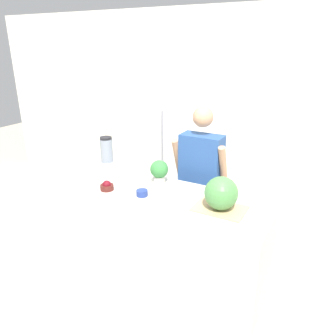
% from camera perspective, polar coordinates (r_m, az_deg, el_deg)
% --- Properties ---
extents(ground_plane, '(14.00, 14.00, 0.00)m').
position_cam_1_polar(ground_plane, '(3.16, -3.83, -22.24)').
color(ground_plane, beige).
extents(wall_back, '(8.00, 0.06, 2.60)m').
position_cam_1_polar(wall_back, '(4.29, 10.82, 8.91)').
color(wall_back, white).
rests_on(wall_back, ground_plane).
extents(counter_island, '(1.87, 0.74, 0.89)m').
position_cam_1_polar(counter_island, '(3.14, -0.33, -12.20)').
color(counter_island, beige).
rests_on(counter_island, ground_plane).
extents(refrigerator, '(0.67, 0.75, 1.87)m').
position_cam_1_polar(refrigerator, '(4.31, -0.87, 4.30)').
color(refrigerator, white).
rests_on(refrigerator, ground_plane).
extents(person, '(0.57, 0.26, 1.59)m').
position_cam_1_polar(person, '(3.48, 5.68, -2.17)').
color(person, '#333338').
rests_on(person, ground_plane).
extents(cutting_board, '(0.42, 0.29, 0.01)m').
position_cam_1_polar(cutting_board, '(2.72, 8.99, -6.99)').
color(cutting_board, tan).
rests_on(cutting_board, counter_island).
extents(watermelon, '(0.27, 0.27, 0.27)m').
position_cam_1_polar(watermelon, '(2.65, 9.24, -4.35)').
color(watermelon, '#4C8C47').
rests_on(watermelon, cutting_board).
extents(bowl_cherries, '(0.12, 0.12, 0.09)m').
position_cam_1_polar(bowl_cherries, '(3.07, -10.59, -3.14)').
color(bowl_cherries, '#511E19').
rests_on(bowl_cherries, counter_island).
extents(bowl_cream, '(0.11, 0.11, 0.09)m').
position_cam_1_polar(bowl_cream, '(3.00, -6.89, -3.50)').
color(bowl_cream, white).
rests_on(bowl_cream, counter_island).
extents(bowl_small_blue, '(0.10, 0.10, 0.05)m').
position_cam_1_polar(bowl_small_blue, '(2.92, -4.55, -4.35)').
color(bowl_small_blue, navy).
rests_on(bowl_small_blue, counter_island).
extents(blender, '(0.15, 0.15, 0.38)m').
position_cam_1_polar(blender, '(3.44, -10.57, 2.00)').
color(blender, '#B7B7BC').
rests_on(blender, counter_island).
extents(potted_plant, '(0.17, 0.17, 0.23)m').
position_cam_1_polar(potted_plant, '(3.13, -1.53, -0.44)').
color(potted_plant, beige).
rests_on(potted_plant, counter_island).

